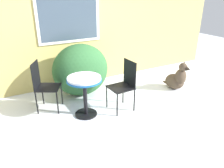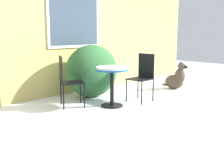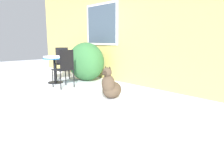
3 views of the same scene
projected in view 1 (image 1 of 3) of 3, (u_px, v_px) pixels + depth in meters
The scene contains 7 objects.
ground_plane at pixel (128, 125), 3.78m from camera, with size 16.00×16.00×0.00m, color white.
house_wall at pixel (78, 16), 4.90m from camera, with size 8.00×0.10×3.20m.
shrub_left at pixel (81, 70), 4.71m from camera, with size 1.22×0.96×1.12m.
patio_table at pixel (85, 86), 3.87m from camera, with size 0.62×0.62×0.76m.
patio_chair_near_table at pixel (44, 84), 4.09m from camera, with size 0.57×0.57×0.96m.
patio_chair_far_side at pixel (124, 83), 4.13m from camera, with size 0.44×0.44×0.96m.
dog at pixel (177, 79), 5.06m from camera, with size 0.47×0.66×0.68m.
Camera 1 is at (-1.76, -2.66, 2.17)m, focal length 35.00 mm.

